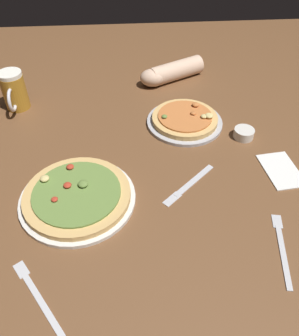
# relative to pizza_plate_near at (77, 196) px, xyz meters

# --- Properties ---
(ground_plane) EXTENTS (2.40, 2.40, 0.03)m
(ground_plane) POSITION_rel_pizza_plate_near_xyz_m (0.21, 0.10, -0.03)
(ground_plane) COLOR brown
(pizza_plate_near) EXTENTS (0.33, 0.33, 0.05)m
(pizza_plate_near) POSITION_rel_pizza_plate_near_xyz_m (0.00, 0.00, 0.00)
(pizza_plate_near) COLOR silver
(pizza_plate_near) RESTS_ON ground_plane
(pizza_plate_far) EXTENTS (0.27, 0.27, 0.05)m
(pizza_plate_far) POSITION_rel_pizza_plate_near_xyz_m (0.36, 0.34, -0.00)
(pizza_plate_far) COLOR #B2B2B7
(pizza_plate_far) RESTS_ON ground_plane
(beer_mug_dark) EXTENTS (0.09, 0.14, 0.14)m
(beer_mug_dark) POSITION_rel_pizza_plate_near_xyz_m (-0.26, 0.49, 0.05)
(beer_mug_dark) COLOR #B27A23
(beer_mug_dark) RESTS_ON ground_plane
(ramekin_sauce) EXTENTS (0.07, 0.07, 0.03)m
(ramekin_sauce) POSITION_rel_pizza_plate_near_xyz_m (0.55, 0.25, -0.00)
(ramekin_sauce) COLOR silver
(ramekin_sauce) RESTS_ON ground_plane
(napkin_folded) EXTENTS (0.12, 0.17, 0.01)m
(napkin_folded) POSITION_rel_pizza_plate_near_xyz_m (0.62, 0.08, -0.01)
(napkin_folded) COLOR white
(napkin_folded) RESTS_ON ground_plane
(fork_left) EXTENTS (0.14, 0.20, 0.01)m
(fork_left) POSITION_rel_pizza_plate_near_xyz_m (-0.07, -0.28, -0.01)
(fork_left) COLOR silver
(fork_left) RESTS_ON ground_plane
(knife_right) EXTENTS (0.18, 0.16, 0.01)m
(knife_right) POSITION_rel_pizza_plate_near_xyz_m (0.33, 0.04, -0.01)
(knife_right) COLOR silver
(knife_right) RESTS_ON ground_plane
(fork_spare) EXTENTS (0.06, 0.22, 0.01)m
(fork_spare) POSITION_rel_pizza_plate_near_xyz_m (0.52, -0.20, -0.01)
(fork_spare) COLOR silver
(fork_spare) RESTS_ON ground_plane
(diner_arm) EXTENTS (0.28, 0.18, 0.08)m
(diner_arm) POSITION_rel_pizza_plate_near_xyz_m (0.34, 0.65, 0.02)
(diner_arm) COLOR beige
(diner_arm) RESTS_ON ground_plane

